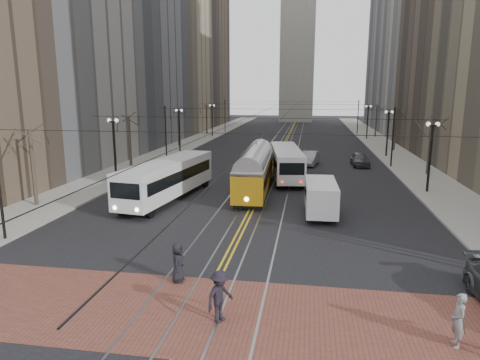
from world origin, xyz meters
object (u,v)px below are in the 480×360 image
(streetcar, at_px, (255,174))
(pedestrian_d, at_px, (220,296))
(cargo_van, at_px, (321,199))
(sedan_grey, at_px, (360,159))
(transit_bus, at_px, (168,180))
(pedestrian_a, at_px, (178,263))
(pedestrian_b, at_px, (458,320))
(rear_bus, at_px, (286,164))
(sedan_silver, at_px, (309,158))

(streetcar, bearing_deg, pedestrian_d, -88.16)
(cargo_van, bearing_deg, sedan_grey, 74.97)
(transit_bus, relative_size, pedestrian_d, 6.15)
(sedan_grey, height_order, pedestrian_a, pedestrian_a)
(transit_bus, height_order, pedestrian_b, transit_bus)
(pedestrian_d, bearing_deg, transit_bus, 53.93)
(cargo_van, bearing_deg, transit_bus, 165.76)
(sedan_grey, bearing_deg, pedestrian_b, -93.85)
(rear_bus, relative_size, pedestrian_b, 6.02)
(transit_bus, relative_size, rear_bus, 1.08)
(sedan_grey, height_order, pedestrian_d, pedestrian_d)
(streetcar, bearing_deg, sedan_silver, 70.09)
(rear_bus, xyz_separation_m, sedan_grey, (7.82, 8.41, -0.72))
(pedestrian_b, bearing_deg, streetcar, -157.43)
(rear_bus, xyz_separation_m, pedestrian_a, (-3.43, -23.70, -0.56))
(pedestrian_a, bearing_deg, transit_bus, 15.33)
(transit_bus, distance_m, pedestrian_d, 18.74)
(pedestrian_a, distance_m, pedestrian_d, 3.91)
(rear_bus, bearing_deg, sedan_grey, 39.12)
(pedestrian_b, bearing_deg, rear_bus, -166.71)
(pedestrian_b, bearing_deg, sedan_grey, 177.33)
(rear_bus, xyz_separation_m, pedestrian_d, (-0.90, -26.68, -0.46))
(pedestrian_a, relative_size, pedestrian_b, 0.95)
(cargo_van, height_order, pedestrian_a, cargo_van)
(streetcar, distance_m, cargo_van, 8.25)
(pedestrian_a, bearing_deg, sedan_grey, -24.16)
(streetcar, height_order, sedan_grey, streetcar)
(rear_bus, distance_m, sedan_silver, 8.40)
(transit_bus, bearing_deg, pedestrian_b, -39.62)
(streetcar, distance_m, pedestrian_d, 20.88)
(sedan_silver, relative_size, pedestrian_a, 2.63)
(rear_bus, bearing_deg, transit_bus, -139.79)
(streetcar, xyz_separation_m, pedestrian_b, (9.47, -21.09, -0.52))
(cargo_van, relative_size, sedan_silver, 1.12)
(sedan_silver, distance_m, pedestrian_d, 34.90)
(transit_bus, relative_size, streetcar, 0.98)
(streetcar, bearing_deg, cargo_van, -51.86)
(sedan_silver, bearing_deg, rear_bus, -95.73)
(rear_bus, xyz_separation_m, sedan_silver, (2.20, 8.08, -0.69))
(transit_bus, relative_size, sedan_grey, 2.77)
(streetcar, relative_size, pedestrian_a, 7.00)
(pedestrian_b, bearing_deg, pedestrian_a, -108.64)
(sedan_silver, relative_size, pedestrian_b, 2.51)
(transit_bus, xyz_separation_m, pedestrian_d, (7.71, -17.07, -0.52))
(streetcar, distance_m, pedestrian_a, 17.89)
(rear_bus, xyz_separation_m, pedestrian_b, (7.17, -26.95, -0.52))
(cargo_van, xyz_separation_m, pedestrian_a, (-6.45, -11.54, -0.25))
(streetcar, relative_size, pedestrian_d, 6.30)
(pedestrian_b, bearing_deg, cargo_van, -165.93)
(sedan_silver, bearing_deg, sedan_grey, 12.83)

